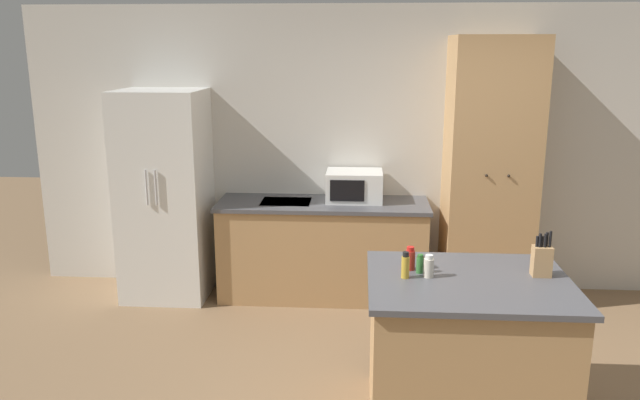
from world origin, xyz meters
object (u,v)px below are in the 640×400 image
refrigerator (165,195)px  spice_bottle_short_red (429,267)px  spice_bottle_amber_oil (410,259)px  spice_bottle_pale_salt (420,261)px  pantry_cabinet (489,174)px  microwave (354,186)px  knife_block (542,260)px  spice_bottle_green_herb (405,266)px  spice_bottle_tall_dark (420,264)px

refrigerator → spice_bottle_short_red: 2.85m
spice_bottle_short_red → spice_bottle_amber_oil: (-0.10, 0.12, 0.00)m
spice_bottle_pale_salt → pantry_cabinet: bearing=66.8°
microwave → spice_bottle_short_red: microwave is taller
knife_block → spice_bottle_pale_salt: 0.71m
microwave → knife_block: 2.22m
knife_block → spice_bottle_short_red: size_ratio=2.04×
refrigerator → spice_bottle_green_herb: refrigerator is taller
spice_bottle_tall_dark → spice_bottle_short_red: 0.08m
knife_block → spice_bottle_pale_salt: knife_block is taller
microwave → refrigerator: bearing=-175.9°
knife_block → spice_bottle_tall_dark: (-0.71, 0.00, -0.05)m
microwave → spice_bottle_tall_dark: (0.42, -1.91, -0.05)m
refrigerator → spice_bottle_pale_salt: (2.12, -1.69, 0.02)m
pantry_cabinet → spice_bottle_green_herb: bearing=-113.8°
spice_bottle_tall_dark → spice_bottle_green_herb: spice_bottle_green_herb is taller
spice_bottle_amber_oil → microwave: bearing=101.0°
refrigerator → spice_bottle_pale_salt: refrigerator is taller
refrigerator → spice_bottle_amber_oil: 2.69m
microwave → spice_bottle_pale_salt: bearing=-76.7°
spice_bottle_tall_dark → spice_bottle_amber_oil: 0.08m
spice_bottle_short_red → refrigerator: bearing=139.2°
refrigerator → spice_bottle_amber_oil: refrigerator is taller
pantry_cabinet → spice_bottle_tall_dark: 1.99m
microwave → spice_bottle_tall_dark: microwave is taller
refrigerator → spice_bottle_tall_dark: 2.77m
refrigerator → microwave: (1.69, 0.12, 0.08)m
microwave → spice_bottle_green_herb: 2.03m
refrigerator → pantry_cabinet: bearing=0.7°
spice_bottle_amber_oil → spice_bottle_pale_salt: spice_bottle_amber_oil is taller
spice_bottle_amber_oil → spice_bottle_green_herb: spice_bottle_green_herb is taller
spice_bottle_tall_dark → microwave: bearing=102.2°
spice_bottle_short_red → spice_bottle_green_herb: spice_bottle_green_herb is taller
microwave → spice_bottle_amber_oil: (0.36, -1.86, -0.04)m
knife_block → spice_bottle_tall_dark: 0.71m
pantry_cabinet → spice_bottle_amber_oil: bearing=-114.4°
spice_bottle_green_herb → spice_bottle_pale_salt: size_ratio=1.96×
pantry_cabinet → microwave: 1.18m
spice_bottle_amber_oil → spice_bottle_pale_salt: 0.09m
microwave → spice_bottle_short_red: 2.03m
spice_bottle_short_red → spice_bottle_tall_dark: bearing=124.5°
refrigerator → spice_bottle_pale_salt: bearing=-38.6°
microwave → knife_block: size_ratio=1.80×
spice_bottle_pale_salt → spice_bottle_short_red: bearing=-78.7°
refrigerator → spice_bottle_green_herb: 2.76m
microwave → spice_bottle_amber_oil: microwave is taller
refrigerator → spice_bottle_pale_salt: 2.71m
microwave → spice_bottle_short_red: (0.46, -1.98, -0.04)m
pantry_cabinet → spice_bottle_amber_oil: pantry_cabinet is taller
knife_block → spice_bottle_short_red: bearing=-174.5°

